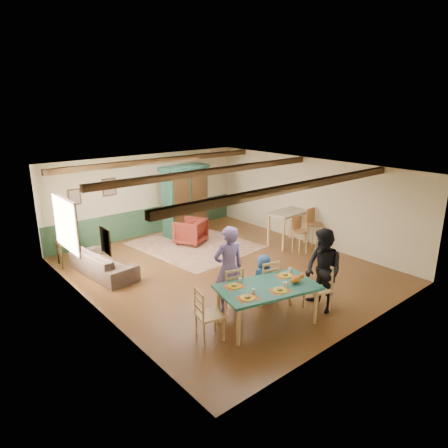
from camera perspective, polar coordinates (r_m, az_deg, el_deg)
floor at (r=10.82m, az=-0.03°, el=-6.47°), size 8.00×8.00×0.00m
wall_back at (r=13.57m, az=-10.97°, el=4.06°), size 7.00×0.02×2.70m
wall_left at (r=8.66m, az=-18.14°, el=-3.83°), size 0.02×8.00×2.70m
wall_right at (r=12.82m, az=12.07°, el=3.24°), size 0.02×8.00×2.70m
ceiling at (r=10.06m, az=-0.04°, el=7.80°), size 7.00×8.00×0.02m
wainscot_back at (r=13.78m, az=-10.72°, el=0.39°), size 6.95×0.03×0.90m
ceiling_beam_front at (r=8.47m, az=10.04°, el=5.20°), size 6.95×0.16×0.16m
ceiling_beam_mid at (r=10.38m, az=-1.47°, el=7.57°), size 6.95×0.16×0.16m
ceiling_beam_back at (r=12.50m, az=-9.01°, el=8.95°), size 6.95×0.16×0.16m
window_left at (r=10.14m, az=-21.76°, el=-0.03°), size 0.06×1.60×1.30m
picture_left_wall at (r=8.01m, az=-16.55°, el=-2.32°), size 0.04×0.42×0.52m
picture_back_a at (r=12.89m, az=-16.06°, el=5.08°), size 0.45×0.04×0.55m
picture_back_b at (r=12.53m, az=-20.58°, el=3.63°), size 0.38×0.04×0.48m
dining_table at (r=8.20m, az=6.16°, el=-11.43°), size 2.17×1.55×0.82m
dining_chair_far_left at (r=8.57m, az=0.88°, el=-9.20°), size 0.56×0.58×1.04m
dining_chair_far_right at (r=8.96m, az=5.94°, el=-8.10°), size 0.56×0.58×1.04m
dining_chair_end_left at (r=7.64m, az=-2.07°, el=-12.70°), size 0.58×0.56×1.04m
dining_chair_end_right at (r=8.82m, az=13.24°, el=-8.90°), size 0.58×0.56×1.04m
person_man at (r=8.47m, az=0.63°, el=-6.40°), size 0.78×0.61×1.88m
person_woman at (r=8.73m, az=13.97°, el=-6.48°), size 0.88×1.02×1.80m
person_child at (r=9.01m, az=5.65°, el=-7.72°), size 0.61×0.47×1.10m
cat at (r=8.20m, az=10.28°, el=-7.66°), size 0.42×0.25×0.20m
place_setting_near_left at (r=7.51m, az=3.40°, el=-10.19°), size 0.50×0.43×0.11m
place_setting_near_center at (r=7.84m, az=8.01°, el=-9.09°), size 0.50×0.43×0.11m
place_setting_far_left at (r=7.94m, az=1.49°, el=-8.59°), size 0.50×0.43×0.11m
place_setting_far_right at (r=8.50m, az=8.77°, el=-6.99°), size 0.50×0.43×0.11m
area_rug at (r=12.62m, az=-4.29°, el=-3.01°), size 3.32×3.82×0.01m
armoire at (r=13.39m, az=-5.57°, el=3.32°), size 1.70×0.77×2.34m
armchair at (r=12.70m, az=-4.79°, el=-1.04°), size 1.15×1.16×0.79m
sofa at (r=10.87m, az=-16.87°, el=-5.35°), size 1.06×2.22×0.63m
end_table at (r=11.80m, az=-21.36°, el=-3.92°), size 0.60×0.60×0.67m
table_lamp at (r=11.60m, az=-21.69°, el=-0.95°), size 0.38×0.38×0.61m
counter_table at (r=12.65m, az=9.05°, el=-0.59°), size 1.34×0.84×1.08m
bar_stool_left at (r=11.98m, az=10.79°, el=-1.64°), size 0.44×0.47×1.09m
bar_stool_right at (r=12.51m, az=12.86°, el=-0.65°), size 0.46×0.50×1.22m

